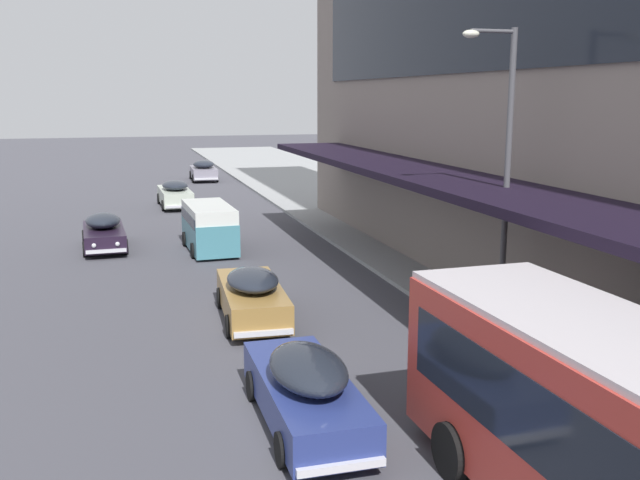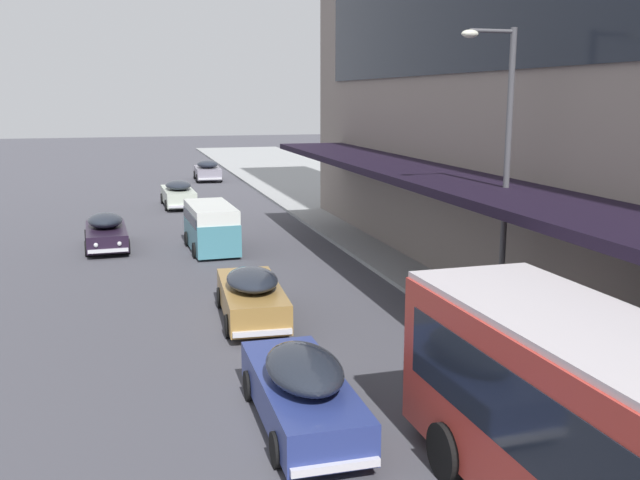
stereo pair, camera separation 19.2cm
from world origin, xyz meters
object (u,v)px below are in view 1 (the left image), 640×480
(street_lamp, at_px, (502,164))
(sedan_lead_mid, at_px, (306,389))
(sedan_second_mid, at_px, (104,232))
(sedan_trailing_near, at_px, (204,170))
(vw_van, at_px, (209,225))
(sedan_second_near, at_px, (252,295))
(sedan_oncoming_front, at_px, (175,194))

(street_lamp, bearing_deg, sedan_lead_mid, -149.64)
(sedan_second_mid, xyz_separation_m, sedan_trailing_near, (7.17, 24.12, 0.03))
(vw_van, relative_size, street_lamp, 0.58)
(sedan_second_mid, bearing_deg, sedan_trailing_near, 73.45)
(sedan_lead_mid, relative_size, sedan_trailing_near, 1.08)
(sedan_second_near, relative_size, sedan_oncoming_front, 0.99)
(sedan_second_near, relative_size, sedan_second_mid, 1.06)
(street_lamp, bearing_deg, sedan_second_near, 150.74)
(sedan_lead_mid, relative_size, vw_van, 1.07)
(sedan_lead_mid, distance_m, vw_van, 17.05)
(vw_van, xyz_separation_m, street_lamp, (5.94, -13.39, 3.61))
(sedan_lead_mid, bearing_deg, vw_van, 89.03)
(sedan_second_mid, xyz_separation_m, sedan_oncoming_front, (3.91, 11.11, 0.04))
(sedan_oncoming_front, distance_m, sedan_trailing_near, 13.41)
(sedan_oncoming_front, height_order, street_lamp, street_lamp)
(sedan_trailing_near, bearing_deg, sedan_oncoming_front, -104.03)
(sedan_lead_mid, height_order, street_lamp, street_lamp)
(sedan_second_near, relative_size, sedan_lead_mid, 0.98)
(sedan_second_near, distance_m, street_lamp, 7.90)
(sedan_second_near, relative_size, street_lamp, 0.61)
(sedan_trailing_near, height_order, vw_van, vw_van)
(sedan_second_near, bearing_deg, vw_van, 89.78)
(sedan_trailing_near, relative_size, vw_van, 0.99)
(sedan_second_near, distance_m, sedan_trailing_near, 35.80)
(sedan_second_mid, height_order, sedan_lead_mid, sedan_lead_mid)
(sedan_lead_mid, distance_m, street_lamp, 8.21)
(sedan_second_mid, bearing_deg, street_lamp, -55.55)
(vw_van, distance_m, street_lamp, 15.09)
(sedan_second_near, height_order, sedan_lead_mid, sedan_lead_mid)
(sedan_trailing_near, bearing_deg, sedan_second_near, -94.68)
(sedan_oncoming_front, xyz_separation_m, sedan_lead_mid, (0.08, -29.67, 0.00))
(sedan_lead_mid, relative_size, street_lamp, 0.62)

